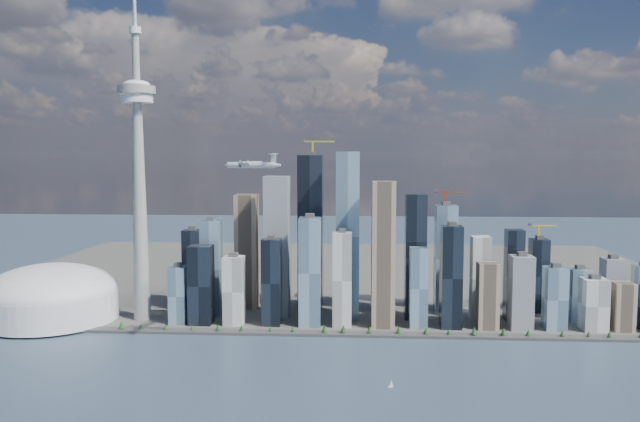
# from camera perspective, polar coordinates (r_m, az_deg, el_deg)

# --- Properties ---
(ground) EXTENTS (4000.00, 4000.00, 0.00)m
(ground) POSITION_cam_1_polar(r_m,az_deg,el_deg) (674.60, 0.37, -17.30)
(ground) COLOR #314957
(ground) RESTS_ON ground
(seawall) EXTENTS (1100.00, 22.00, 4.00)m
(seawall) POSITION_cam_1_polar(r_m,az_deg,el_deg) (909.84, 1.24, -11.16)
(seawall) COLOR #383838
(seawall) RESTS_ON ground
(land) EXTENTS (1400.00, 900.00, 3.00)m
(land) POSITION_cam_1_polar(r_m,az_deg,el_deg) (1347.52, 1.99, -5.80)
(land) COLOR #4C4C47
(land) RESTS_ON ground
(shoreline_trees) EXTENTS (960.53, 7.20, 8.80)m
(shoreline_trees) POSITION_cam_1_polar(r_m,az_deg,el_deg) (907.96, 1.24, -10.75)
(shoreline_trees) COLOR #3F2D1E
(shoreline_trees) RESTS_ON seawall
(skyscraper_cluster) EXTENTS (736.00, 142.00, 280.23)m
(skyscraper_cluster) POSITION_cam_1_polar(r_m,az_deg,el_deg) (974.67, 4.96, -4.92)
(skyscraper_cluster) COLOR black
(skyscraper_cluster) RESTS_ON land
(needle_tower) EXTENTS (56.00, 56.00, 550.50)m
(needle_tower) POSITION_cam_1_polar(r_m,az_deg,el_deg) (990.63, -16.24, 3.69)
(needle_tower) COLOR gray
(needle_tower) RESTS_ON land
(dome_stadium) EXTENTS (200.00, 200.00, 86.00)m
(dome_stadium) POSITION_cam_1_polar(r_m,az_deg,el_deg) (1059.72, -23.36, -7.15)
(dome_stadium) COLOR silver
(dome_stadium) RESTS_ON land
(airplane) EXTENTS (73.84, 65.67, 18.09)m
(airplane) POSITION_cam_1_polar(r_m,az_deg,el_deg) (773.02, -6.22, 4.26)
(airplane) COLOR silver
(airplane) RESTS_ON ground
(sailboat_west) EXTENTS (6.55, 2.78, 9.05)m
(sailboat_west) POSITION_cam_1_polar(r_m,az_deg,el_deg) (722.91, 6.50, -15.51)
(sailboat_west) COLOR white
(sailboat_west) RESTS_ON ground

